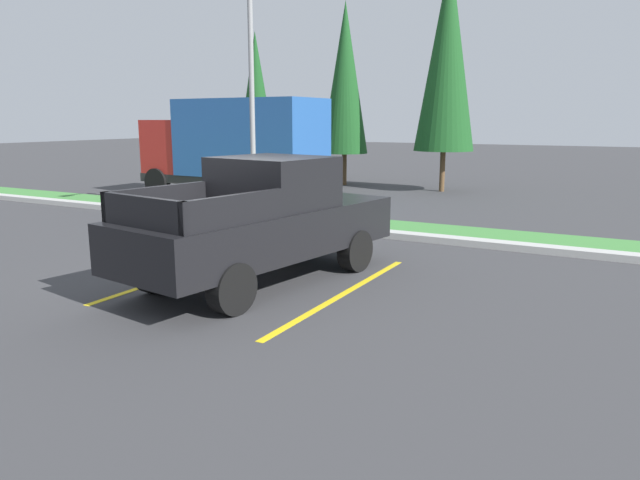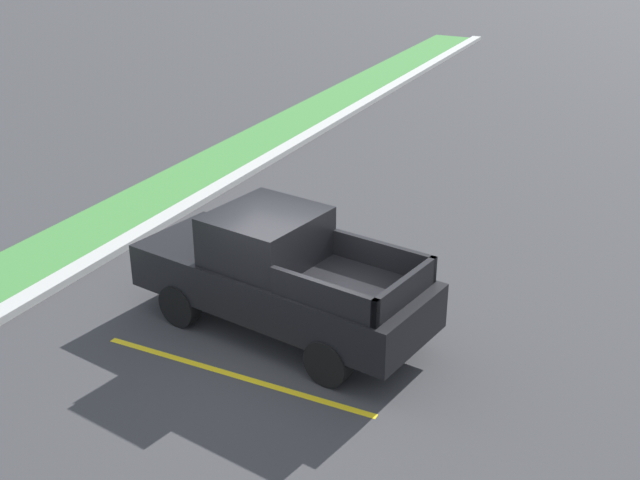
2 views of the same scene
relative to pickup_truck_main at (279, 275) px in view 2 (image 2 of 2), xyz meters
The scene contains 6 objects.
ground_plane 1.24m from the pickup_truck_main, 141.65° to the right, with size 120.00×120.00×0.00m, color #38383A.
parking_line_near 1.87m from the pickup_truck_main, behind, with size 0.12×4.80×0.01m, color yellow.
parking_line_far 1.86m from the pickup_truck_main, ahead, with size 0.12×4.80×0.01m, color yellow.
curb_strip 4.71m from the pickup_truck_main, 96.61° to the left, with size 56.00×0.40×0.15m, color #B2B2AD.
grass_median 5.79m from the pickup_truck_main, 95.34° to the left, with size 56.00×1.80×0.06m, color #42843D.
pickup_truck_main is the anchor object (origin of this frame).
Camera 2 is at (-9.99, -5.55, 7.14)m, focal length 45.64 mm.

